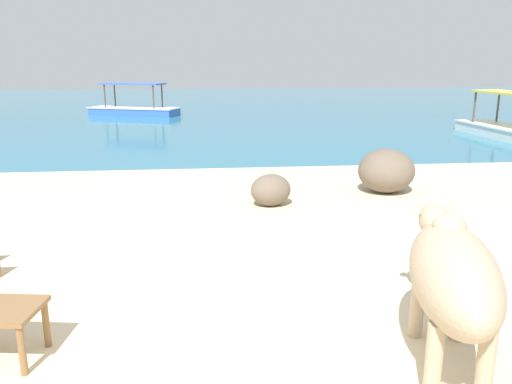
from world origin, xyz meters
TOP-DOWN VIEW (x-y plane):
  - sand_beach at (0.00, 0.00)m, footprint 18.00×14.00m
  - water_surface at (0.00, 22.00)m, footprint 60.00×36.00m
  - cow at (1.45, -0.02)m, footprint 0.93×1.86m
  - shore_rock_large at (0.77, 4.17)m, footprint 0.71×0.64m
  - shore_rock_medium at (2.75, 4.78)m, footprint 1.24×1.23m
  - boat_blue at (-3.00, 18.33)m, footprint 3.84×2.42m
  - boat_white at (8.46, 10.74)m, footprint 1.29×3.71m

SIDE VIEW (x-z plane):
  - water_surface at x=0.00m, z-range -0.01..0.01m
  - sand_beach at x=0.00m, z-range 0.00..0.04m
  - shore_rock_large at x=0.77m, z-range 0.04..0.51m
  - boat_blue at x=-3.00m, z-range -0.35..0.94m
  - boat_white at x=8.46m, z-range -0.35..0.94m
  - shore_rock_medium at x=2.75m, z-range 0.04..0.75m
  - cow at x=1.45m, z-range 0.21..1.24m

